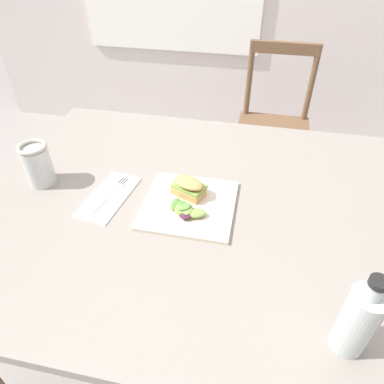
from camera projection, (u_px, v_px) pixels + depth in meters
name	position (u px, v px, depth m)	size (l,w,h in m)	color
ground_plane	(163.00, 341.00, 1.46)	(7.26, 7.26, 0.00)	gray
dining_table	(193.00, 230.00, 1.09)	(1.27, 1.03, 0.74)	gray
chair_wooden_far	(273.00, 127.00, 1.97)	(0.40, 0.40, 0.87)	brown
plate_lunch	(189.00, 205.00, 1.00)	(0.26, 0.26, 0.01)	beige
sandwich_half_front	(188.00, 187.00, 1.02)	(0.11, 0.10, 0.06)	tan
salad_mixed_greens	(187.00, 210.00, 0.96)	(0.11, 0.10, 0.03)	#84A84C
napkin_folded	(109.00, 196.00, 1.04)	(0.11, 0.23, 0.00)	white
fork_on_napkin	(112.00, 192.00, 1.05)	(0.06, 0.18, 0.00)	silver
bottle_cold_brew	(356.00, 323.00, 0.64)	(0.07, 0.07, 0.20)	black
mason_jar_iced_tea	(38.00, 166.00, 1.06)	(0.09, 0.09, 0.13)	#C67528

